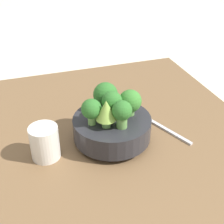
% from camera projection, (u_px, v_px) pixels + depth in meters
% --- Properties ---
extents(ground_plane, '(6.00, 6.00, 0.00)m').
position_uv_depth(ground_plane, '(106.00, 157.00, 0.86)').
color(ground_plane, beige).
extents(table, '(1.02, 0.89, 0.03)m').
position_uv_depth(table, '(106.00, 152.00, 0.85)').
color(table, brown).
rests_on(table, ground_plane).
extents(bowl, '(0.21, 0.21, 0.07)m').
position_uv_depth(bowl, '(112.00, 128.00, 0.84)').
color(bowl, '#28282D').
rests_on(bowl, table).
extents(broccoli_floret_front, '(0.06, 0.06, 0.07)m').
position_uv_depth(broccoli_floret_front, '(130.00, 101.00, 0.82)').
color(broccoli_floret_front, '#609347').
rests_on(broccoli_floret_front, bowl).
extents(broccoli_floret_center, '(0.05, 0.05, 0.08)m').
position_uv_depth(broccoli_floret_center, '(112.00, 102.00, 0.80)').
color(broccoli_floret_center, '#609347').
rests_on(broccoli_floret_center, bowl).
extents(broccoli_floret_left, '(0.05, 0.05, 0.07)m').
position_uv_depth(broccoli_floret_left, '(122.00, 112.00, 0.77)').
color(broccoli_floret_left, '#609347').
rests_on(broccoli_floret_left, bowl).
extents(romanesco_piece_far, '(0.05, 0.05, 0.08)m').
position_uv_depth(romanesco_piece_far, '(104.00, 111.00, 0.77)').
color(romanesco_piece_far, '#609347').
rests_on(romanesco_piece_far, bowl).
extents(broccoli_floret_right, '(0.07, 0.07, 0.08)m').
position_uv_depth(broccoli_floret_right, '(106.00, 95.00, 0.84)').
color(broccoli_floret_right, '#7AB256').
rests_on(broccoli_floret_right, bowl).
extents(broccoli_floret_back, '(0.05, 0.05, 0.07)m').
position_uv_depth(broccoli_floret_back, '(91.00, 110.00, 0.78)').
color(broccoli_floret_back, '#7AB256').
rests_on(broccoli_floret_back, bowl).
extents(cup, '(0.07, 0.07, 0.09)m').
position_uv_depth(cup, '(45.00, 142.00, 0.78)').
color(cup, silver).
rests_on(cup, table).
extents(fork, '(0.16, 0.07, 0.01)m').
position_uv_depth(fork, '(168.00, 130.00, 0.90)').
color(fork, silver).
rests_on(fork, table).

